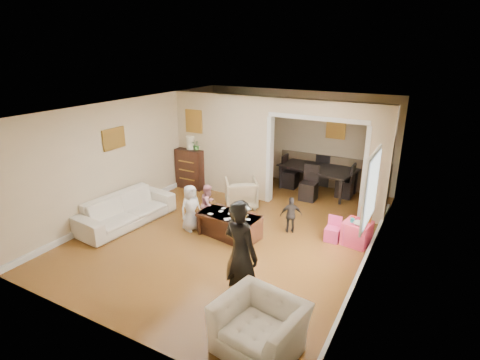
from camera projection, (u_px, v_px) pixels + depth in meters
The scene contains 27 objects.
floor at pixel (236, 229), 8.11m from camera, with size 7.00×7.00×0.00m, color olive.
partition_left at pixel (223, 144), 9.78m from camera, with size 2.75×0.18×2.60m, color #C0AF8D.
partition_right at pixel (378, 166), 8.04m from camera, with size 0.55×0.18×2.60m, color #C0AF8D.
partition_header at pixel (319, 108), 8.29m from camera, with size 2.22×0.18×0.35m, color #C0AF8D.
window_pane at pixel (372, 189), 6.02m from camera, with size 0.03×0.95×1.10m, color white.
framed_art_partition at pixel (194, 121), 9.89m from camera, with size 0.45×0.03×0.55m, color brown.
framed_art_sofa_wall at pixel (114, 139), 8.24m from camera, with size 0.03×0.55×0.40m, color brown.
framed_art_alcove at pixel (336, 127), 9.88m from camera, with size 0.45×0.03×0.55m, color brown.
sofa at pixel (126, 210), 8.26m from camera, with size 2.21×0.86×0.64m, color white.
armchair_back at pixel (241, 193), 9.15m from camera, with size 0.74×0.76×0.69m, color #C9B38C.
armchair_front at pixel (260, 327), 4.78m from camera, with size 1.05×0.91×0.68m, color white.
dresser at pixel (192, 168), 10.36m from camera, with size 0.79×0.44×1.09m, color #32190F.
table_lamp at pixel (190, 143), 10.11m from camera, with size 0.22×0.22×0.36m, color #F8F2CA.
potted_plant at pixel (197, 145), 10.04m from camera, with size 0.25×0.22×0.28m, color #35672E.
coffee_table at pixel (229, 225), 7.74m from camera, with size 1.26×0.63×0.47m, color #371C11.
coffee_cup at pixel (232, 214), 7.56m from camera, with size 0.11×0.11×0.10m, color beige.
play_table at pixel (357, 233), 7.41m from camera, with size 0.49×0.49×0.47m, color #F74171.
cereal_box at pixel (366, 214), 7.31m from camera, with size 0.20×0.07×0.30m, color gold.
cyan_cup at pixel (352, 220), 7.33m from camera, with size 0.08×0.08×0.08m, color #28C1C9.
toy_block at pixel (353, 217), 7.48m from camera, with size 0.08×0.06×0.05m, color red.
play_bowl at pixel (359, 224), 7.20m from camera, with size 0.23×0.23×0.06m, color white.
dining_table at pixel (317, 180), 10.07m from camera, with size 1.96×1.09×0.69m, color black.
adult_person at pixel (241, 254), 5.48m from camera, with size 0.62×0.41×1.70m, color black.
child_kneel_a at pixel (191, 208), 7.91m from camera, with size 0.49×0.32×1.00m, color silver.
child_kneel_b at pixel (209, 204), 8.24m from camera, with size 0.43×0.34×0.89m, color #CE8087.
child_toddler at pixel (291, 215), 7.83m from camera, with size 0.46×0.19×0.79m, color black.
craft_papers at pixel (230, 215), 7.65m from camera, with size 0.90×0.56×0.00m.
Camera 1 is at (3.59, -6.35, 3.69)m, focal length 28.22 mm.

